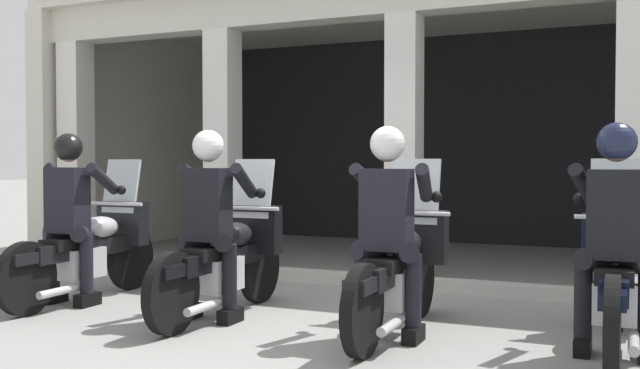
{
  "coord_description": "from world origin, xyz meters",
  "views": [
    {
      "loc": [
        2.43,
        -5.21,
        1.32
      ],
      "look_at": [
        0.0,
        0.33,
        1.13
      ],
      "focal_mm": 40.15,
      "sensor_mm": 36.0,
      "label": 1
    }
  ],
  "objects_px": {
    "motorcycle_center_right": "(399,267)",
    "police_officer_far_right": "(616,219)",
    "police_officer_center_right": "(388,214)",
    "motorcycle_far_left": "(92,247)",
    "police_officer_center_left": "(209,208)",
    "police_officer_far_left": "(70,203)",
    "motorcycle_far_right": "(616,278)",
    "motorcycle_center_left": "(228,257)"
  },
  "relations": [
    {
      "from": "police_officer_center_left",
      "to": "motorcycle_far_right",
      "type": "height_order",
      "value": "police_officer_center_left"
    },
    {
      "from": "motorcycle_center_left",
      "to": "police_officer_center_left",
      "type": "xyz_separation_m",
      "value": [
        -0.0,
        -0.28,
        0.44
      ]
    },
    {
      "from": "motorcycle_far_left",
      "to": "motorcycle_center_right",
      "type": "bearing_deg",
      "value": -7.93
    },
    {
      "from": "motorcycle_far_left",
      "to": "police_officer_center_left",
      "type": "distance_m",
      "value": 1.65
    },
    {
      "from": "police_officer_far_left",
      "to": "motorcycle_center_left",
      "type": "xyz_separation_m",
      "value": [
        1.55,
        0.22,
        -0.44
      ]
    },
    {
      "from": "motorcycle_far_left",
      "to": "police_officer_center_right",
      "type": "height_order",
      "value": "police_officer_center_right"
    },
    {
      "from": "police_officer_far_left",
      "to": "motorcycle_center_right",
      "type": "height_order",
      "value": "police_officer_far_left"
    },
    {
      "from": "police_officer_center_left",
      "to": "motorcycle_center_right",
      "type": "bearing_deg",
      "value": 2.77
    },
    {
      "from": "motorcycle_far_right",
      "to": "police_officer_center_right",
      "type": "bearing_deg",
      "value": -168.15
    },
    {
      "from": "motorcycle_far_right",
      "to": "motorcycle_center_left",
      "type": "bearing_deg",
      "value": 178.86
    },
    {
      "from": "police_officer_center_left",
      "to": "police_officer_far_left",
      "type": "bearing_deg",
      "value": 170.28
    },
    {
      "from": "police_officer_far_right",
      "to": "police_officer_far_left",
      "type": "bearing_deg",
      "value": 177.16
    },
    {
      "from": "motorcycle_far_right",
      "to": "motorcycle_far_left",
      "type": "bearing_deg",
      "value": 177.16
    },
    {
      "from": "police_officer_center_right",
      "to": "motorcycle_far_right",
      "type": "height_order",
      "value": "police_officer_center_right"
    },
    {
      "from": "motorcycle_far_left",
      "to": "police_officer_far_left",
      "type": "relative_size",
      "value": 1.29
    },
    {
      "from": "motorcycle_center_right",
      "to": "motorcycle_far_right",
      "type": "relative_size",
      "value": 1.0
    },
    {
      "from": "police_officer_far_left",
      "to": "police_officer_center_left",
      "type": "relative_size",
      "value": 1.0
    },
    {
      "from": "police_officer_far_right",
      "to": "police_officer_center_right",
      "type": "bearing_deg",
      "value": -178.21
    },
    {
      "from": "police_officer_far_left",
      "to": "motorcycle_center_left",
      "type": "height_order",
      "value": "police_officer_far_left"
    },
    {
      "from": "police_officer_center_right",
      "to": "motorcycle_far_right",
      "type": "xyz_separation_m",
      "value": [
        1.55,
        0.43,
        -0.44
      ]
    },
    {
      "from": "motorcycle_center_right",
      "to": "police_officer_far_right",
      "type": "height_order",
      "value": "police_officer_far_right"
    },
    {
      "from": "motorcycle_far_left",
      "to": "motorcycle_center_left",
      "type": "bearing_deg",
      "value": -9.0
    },
    {
      "from": "motorcycle_center_left",
      "to": "motorcycle_center_right",
      "type": "height_order",
      "value": "same"
    },
    {
      "from": "motorcycle_center_left",
      "to": "police_officer_center_right",
      "type": "height_order",
      "value": "police_officer_center_right"
    },
    {
      "from": "police_officer_center_left",
      "to": "motorcycle_center_left",
      "type": "bearing_deg",
      "value": 82.51
    },
    {
      "from": "police_officer_far_left",
      "to": "police_officer_center_left",
      "type": "xyz_separation_m",
      "value": [
        1.55,
        -0.07,
        0.0
      ]
    },
    {
      "from": "police_officer_far_left",
      "to": "motorcycle_center_right",
      "type": "relative_size",
      "value": 0.78
    },
    {
      "from": "motorcycle_center_left",
      "to": "motorcycle_center_right",
      "type": "relative_size",
      "value": 1.0
    },
    {
      "from": "motorcycle_center_left",
      "to": "motorcycle_far_right",
      "type": "height_order",
      "value": "same"
    },
    {
      "from": "motorcycle_far_right",
      "to": "police_officer_far_left",
      "type": "bearing_deg",
      "value": -179.36
    },
    {
      "from": "motorcycle_far_left",
      "to": "motorcycle_center_left",
      "type": "relative_size",
      "value": 1.0
    },
    {
      "from": "motorcycle_far_left",
      "to": "police_officer_far_right",
      "type": "relative_size",
      "value": 1.29
    },
    {
      "from": "police_officer_far_left",
      "to": "motorcycle_far_right",
      "type": "bearing_deg",
      "value": -2.13
    },
    {
      "from": "motorcycle_far_left",
      "to": "police_officer_center_left",
      "type": "relative_size",
      "value": 1.29
    },
    {
      "from": "police_officer_far_left",
      "to": "motorcycle_far_right",
      "type": "distance_m",
      "value": 4.7
    },
    {
      "from": "motorcycle_far_left",
      "to": "police_officer_center_right",
      "type": "distance_m",
      "value": 3.16
    },
    {
      "from": "police_officer_center_right",
      "to": "police_officer_center_left",
      "type": "bearing_deg",
      "value": 175.16
    },
    {
      "from": "motorcycle_center_left",
      "to": "police_officer_far_right",
      "type": "bearing_deg",
      "value": -9.86
    },
    {
      "from": "police_officer_center_left",
      "to": "police_officer_center_right",
      "type": "bearing_deg",
      "value": -7.58
    },
    {
      "from": "motorcycle_center_right",
      "to": "police_officer_center_right",
      "type": "relative_size",
      "value": 1.29
    },
    {
      "from": "police_officer_center_left",
      "to": "police_officer_far_right",
      "type": "relative_size",
      "value": 1.0
    },
    {
      "from": "motorcycle_center_right",
      "to": "motorcycle_far_right",
      "type": "distance_m",
      "value": 1.56
    }
  ]
}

